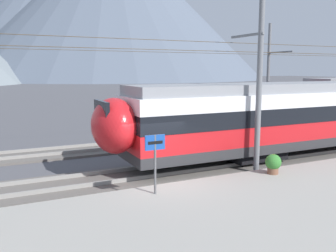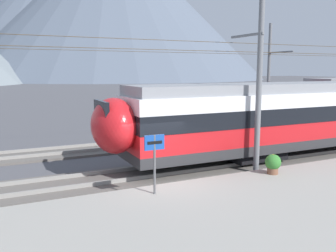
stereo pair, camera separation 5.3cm
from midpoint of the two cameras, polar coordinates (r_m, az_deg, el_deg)
The scene contains 10 objects.
ground_plane at distance 14.16m, azimuth -1.73°, elevation -9.70°, with size 400.00×400.00×0.00m, color #4C4C51.
platform_slab at distance 10.65m, azimuth 7.69°, elevation -15.13°, with size 120.00×7.00×0.38m, color gray.
track_near at distance 15.57m, azimuth -4.15°, elevation -7.73°, with size 120.00×3.00×0.28m.
track_far at distance 21.03m, azimuth -10.02°, elevation -3.48°, with size 120.00×3.00×0.28m.
catenary_mast_mid at distance 15.75m, azimuth 13.89°, elevation 7.18°, with size 49.78×2.17×7.85m.
catenary_mast_far_side at distance 29.13m, azimuth 15.81°, elevation 7.83°, with size 49.78×2.61×7.98m.
platform_sign at distance 12.01m, azimuth -2.02°, elevation -3.90°, with size 0.70×0.08×2.00m.
potted_plant_platform_edge at distance 15.13m, azimuth 16.25°, elevation -5.59°, with size 0.64×0.64×0.80m.
mountain_central_peak at distance 232.62m, azimuth -17.06°, elevation 16.16°, with size 147.85×147.85×71.61m, color #515B6B.
mountain_right_ridge at distance 195.88m, azimuth -8.53°, elevation 18.40°, with size 150.68×150.68×74.91m, color #515B6B.
Camera 2 is at (-5.35, -12.32, 4.49)m, focal length 38.83 mm.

